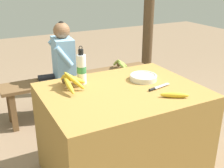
{
  "coord_description": "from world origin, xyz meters",
  "views": [
    {
      "loc": [
        -0.97,
        -1.7,
        1.6
      ],
      "look_at": [
        -0.06,
        0.05,
        0.82
      ],
      "focal_mm": 45.0,
      "sensor_mm": 36.0,
      "label": 1
    }
  ],
  "objects_px": {
    "knife": "(156,88)",
    "banana_bunch_green": "(121,64)",
    "support_post_far": "(149,12)",
    "water_bottle": "(82,69)",
    "loose_banana_front": "(174,95)",
    "seated_vendor": "(59,64)",
    "wooden_bench": "(81,81)",
    "serving_bowl": "(143,77)",
    "banana_bunch_ripe": "(70,80)"
  },
  "relations": [
    {
      "from": "water_bottle",
      "to": "support_post_far",
      "type": "xyz_separation_m",
      "value": [
        1.5,
        1.27,
        0.2
      ]
    },
    {
      "from": "banana_bunch_ripe",
      "to": "support_post_far",
      "type": "relative_size",
      "value": 0.16
    },
    {
      "from": "knife",
      "to": "wooden_bench",
      "type": "xyz_separation_m",
      "value": [
        -0.09,
        1.37,
        -0.4
      ]
    },
    {
      "from": "loose_banana_front",
      "to": "wooden_bench",
      "type": "distance_m",
      "value": 1.61
    },
    {
      "from": "support_post_far",
      "to": "banana_bunch_green",
      "type": "bearing_deg",
      "value": -155.38
    },
    {
      "from": "serving_bowl",
      "to": "wooden_bench",
      "type": "relative_size",
      "value": 0.12
    },
    {
      "from": "banana_bunch_green",
      "to": "support_post_far",
      "type": "bearing_deg",
      "value": 24.62
    },
    {
      "from": "banana_bunch_ripe",
      "to": "banana_bunch_green",
      "type": "distance_m",
      "value": 1.51
    },
    {
      "from": "water_bottle",
      "to": "wooden_bench",
      "type": "distance_m",
      "value": 1.18
    },
    {
      "from": "knife",
      "to": "wooden_bench",
      "type": "distance_m",
      "value": 1.43
    },
    {
      "from": "support_post_far",
      "to": "water_bottle",
      "type": "bearing_deg",
      "value": -139.58
    },
    {
      "from": "water_bottle",
      "to": "support_post_far",
      "type": "bearing_deg",
      "value": 40.42
    },
    {
      "from": "serving_bowl",
      "to": "water_bottle",
      "type": "relative_size",
      "value": 0.73
    },
    {
      "from": "banana_bunch_ripe",
      "to": "seated_vendor",
      "type": "distance_m",
      "value": 1.07
    },
    {
      "from": "knife",
      "to": "wooden_bench",
      "type": "relative_size",
      "value": 0.12
    },
    {
      "from": "water_bottle",
      "to": "banana_bunch_ripe",
      "type": "bearing_deg",
      "value": -155.76
    },
    {
      "from": "loose_banana_front",
      "to": "support_post_far",
      "type": "distance_m",
      "value": 2.11
    },
    {
      "from": "knife",
      "to": "seated_vendor",
      "type": "relative_size",
      "value": 0.19
    },
    {
      "from": "banana_bunch_ripe",
      "to": "knife",
      "type": "xyz_separation_m",
      "value": [
        0.58,
        -0.31,
        -0.06
      ]
    },
    {
      "from": "wooden_bench",
      "to": "support_post_far",
      "type": "bearing_deg",
      "value": 13.72
    },
    {
      "from": "knife",
      "to": "seated_vendor",
      "type": "distance_m",
      "value": 1.39
    },
    {
      "from": "seated_vendor",
      "to": "water_bottle",
      "type": "bearing_deg",
      "value": 88.9
    },
    {
      "from": "support_post_far",
      "to": "knife",
      "type": "bearing_deg",
      "value": -122.25
    },
    {
      "from": "water_bottle",
      "to": "seated_vendor",
      "type": "height_order",
      "value": "seated_vendor"
    },
    {
      "from": "loose_banana_front",
      "to": "knife",
      "type": "relative_size",
      "value": 0.87
    },
    {
      "from": "water_bottle",
      "to": "banana_bunch_green",
      "type": "bearing_deg",
      "value": 47.78
    },
    {
      "from": "water_bottle",
      "to": "seated_vendor",
      "type": "bearing_deg",
      "value": 83.56
    },
    {
      "from": "serving_bowl",
      "to": "water_bottle",
      "type": "xyz_separation_m",
      "value": [
        -0.48,
        0.16,
        0.1
      ]
    },
    {
      "from": "water_bottle",
      "to": "loose_banana_front",
      "type": "distance_m",
      "value": 0.74
    },
    {
      "from": "serving_bowl",
      "to": "seated_vendor",
      "type": "distance_m",
      "value": 1.2
    },
    {
      "from": "serving_bowl",
      "to": "wooden_bench",
      "type": "height_order",
      "value": "serving_bowl"
    },
    {
      "from": "banana_bunch_ripe",
      "to": "water_bottle",
      "type": "bearing_deg",
      "value": 24.24
    },
    {
      "from": "banana_bunch_green",
      "to": "support_post_far",
      "type": "relative_size",
      "value": 0.13
    },
    {
      "from": "serving_bowl",
      "to": "water_bottle",
      "type": "bearing_deg",
      "value": 161.82
    },
    {
      "from": "banana_bunch_ripe",
      "to": "support_post_far",
      "type": "distance_m",
      "value": 2.1
    },
    {
      "from": "wooden_bench",
      "to": "banana_bunch_green",
      "type": "height_order",
      "value": "banana_bunch_green"
    },
    {
      "from": "loose_banana_front",
      "to": "banana_bunch_green",
      "type": "relative_size",
      "value": 0.67
    },
    {
      "from": "banana_bunch_ripe",
      "to": "wooden_bench",
      "type": "distance_m",
      "value": 1.25
    },
    {
      "from": "loose_banana_front",
      "to": "serving_bowl",
      "type": "bearing_deg",
      "value": 90.21
    },
    {
      "from": "knife",
      "to": "banana_bunch_green",
      "type": "relative_size",
      "value": 0.76
    },
    {
      "from": "wooden_bench",
      "to": "loose_banana_front",
      "type": "bearing_deg",
      "value": -85.98
    },
    {
      "from": "banana_bunch_ripe",
      "to": "serving_bowl",
      "type": "distance_m",
      "value": 0.61
    },
    {
      "from": "loose_banana_front",
      "to": "banana_bunch_green",
      "type": "bearing_deg",
      "value": 74.49
    },
    {
      "from": "water_bottle",
      "to": "knife",
      "type": "bearing_deg",
      "value": -38.44
    },
    {
      "from": "banana_bunch_ripe",
      "to": "banana_bunch_green",
      "type": "xyz_separation_m",
      "value": [
        1.03,
        1.06,
        -0.32
      ]
    },
    {
      "from": "banana_bunch_ripe",
      "to": "banana_bunch_green",
      "type": "height_order",
      "value": "banana_bunch_ripe"
    },
    {
      "from": "support_post_far",
      "to": "loose_banana_front",
      "type": "bearing_deg",
      "value": -119.04
    },
    {
      "from": "loose_banana_front",
      "to": "seated_vendor",
      "type": "height_order",
      "value": "seated_vendor"
    },
    {
      "from": "water_bottle",
      "to": "seated_vendor",
      "type": "xyz_separation_m",
      "value": [
        0.11,
        0.97,
        -0.25
      ]
    },
    {
      "from": "banana_bunch_ripe",
      "to": "serving_bowl",
      "type": "bearing_deg",
      "value": -9.99
    }
  ]
}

